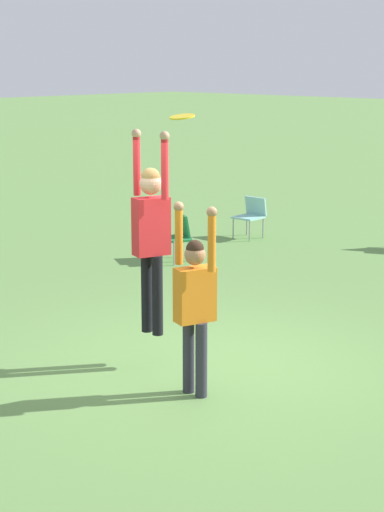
{
  "coord_description": "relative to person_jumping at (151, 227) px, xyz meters",
  "views": [
    {
      "loc": [
        6.18,
        -6.64,
        3.34
      ],
      "look_at": [
        0.08,
        -0.22,
        1.3
      ],
      "focal_mm": 60.0,
      "sensor_mm": 36.0,
      "label": 1
    }
  ],
  "objects": [
    {
      "name": "ground_plane",
      "position": [
        0.39,
        0.36,
        -1.57
      ],
      "size": [
        120.0,
        120.0,
        0.0
      ],
      "primitive_type": "plane",
      "color": "#608C47"
    },
    {
      "name": "frisbee",
      "position": [
        0.57,
        -0.1,
        1.21
      ],
      "size": [
        0.26,
        0.26,
        0.05
      ],
      "color": "yellow"
    },
    {
      "name": "camping_chair_1",
      "position": [
        -3.69,
        6.18,
        -1.1
      ],
      "size": [
        0.49,
        0.52,
        0.78
      ],
      "rotation": [
        0.0,
        0.0,
        3.16
      ],
      "color": "gray",
      "rests_on": "ground_plane"
    },
    {
      "name": "person_defending",
      "position": [
        0.95,
        -0.32,
        -0.54
      ],
      "size": [
        0.55,
        0.44,
        1.97
      ],
      "rotation": [
        0.0,
        0.0,
        -1.89
      ],
      "color": "#2D2D38",
      "rests_on": "ground_plane"
    },
    {
      "name": "person_jumping",
      "position": [
        0.0,
        0.0,
        0.0
      ],
      "size": [
        0.54,
        0.43,
        2.25
      ],
      "rotation": [
        0.0,
        0.0,
        1.25
      ],
      "color": "black",
      "rests_on": "ground_plane"
    },
    {
      "name": "camping_chair_3",
      "position": [
        -3.36,
        3.84,
        -1.11
      ],
      "size": [
        0.68,
        0.73,
        0.78
      ],
      "rotation": [
        0.0,
        0.0,
        2.65
      ],
      "color": "gray",
      "rests_on": "ground_plane"
    }
  ]
}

